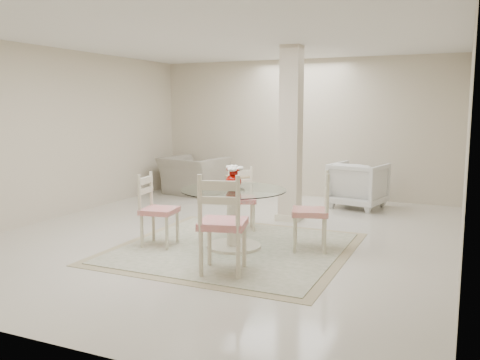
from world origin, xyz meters
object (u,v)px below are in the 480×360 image
at_px(dining_chair_north, 241,194).
at_px(recliner_taupe, 194,176).
at_px(armchair_white, 358,185).
at_px(dining_table, 234,219).
at_px(side_table, 238,190).
at_px(column, 291,134).
at_px(dining_chair_south, 222,217).
at_px(red_vase, 234,177).
at_px(dining_chair_west, 154,204).
at_px(dining_chair_east, 316,205).

bearing_deg(dining_chair_north, recliner_taupe, 103.46).
bearing_deg(dining_chair_north, armchair_white, 34.01).
relative_size(dining_table, recliner_taupe, 1.12).
bearing_deg(side_table, column, -37.12).
height_order(dining_table, dining_chair_south, dining_chair_south).
bearing_deg(dining_chair_north, dining_table, -99.57).
bearing_deg(red_vase, armchair_white, 74.53).
distance_m(dining_chair_north, armchair_white, 2.66).
height_order(column, red_vase, column).
bearing_deg(dining_chair_south, armchair_white, -112.51).
bearing_deg(dining_chair_west, dining_chair_south, -126.35).
xyz_separation_m(dining_chair_north, side_table, (-0.91, 1.94, -0.29)).
distance_m(dining_chair_east, side_table, 3.42).
bearing_deg(dining_chair_west, dining_chair_north, -35.64).
distance_m(red_vase, dining_chair_south, 1.06).
relative_size(dining_table, dining_chair_south, 1.09).
distance_m(column, dining_chair_west, 2.56).
relative_size(dining_chair_west, recliner_taupe, 0.89).
relative_size(armchair_white, side_table, 1.76).
height_order(dining_chair_west, recliner_taupe, dining_chair_west).
distance_m(armchair_white, side_table, 2.20).
xyz_separation_m(dining_chair_west, recliner_taupe, (-1.46, 3.64, -0.17)).
height_order(red_vase, dining_chair_north, red_vase).
xyz_separation_m(column, recliner_taupe, (-2.56, 1.47, -0.97)).
relative_size(dining_table, red_vase, 4.33).
distance_m(red_vase, dining_chair_west, 1.08).
bearing_deg(dining_chair_north, dining_chair_south, -100.03).
bearing_deg(dining_chair_east, armchair_white, 164.79).
bearing_deg(recliner_taupe, red_vase, 136.14).
relative_size(column, dining_chair_south, 2.24).
bearing_deg(dining_chair_east, column, -167.67).
bearing_deg(dining_chair_east, red_vase, -88.43).
bearing_deg(recliner_taupe, armchair_white, -170.51).
height_order(red_vase, side_table, red_vase).
distance_m(dining_chair_east, armchair_white, 3.00).
height_order(dining_chair_east, dining_chair_south, dining_chair_south).
bearing_deg(dining_chair_south, side_table, -82.71).
xyz_separation_m(dining_chair_east, dining_chair_west, (-1.94, -0.61, -0.03)).
bearing_deg(column, recliner_taupe, 150.07).
distance_m(dining_table, side_table, 3.15).
distance_m(red_vase, dining_chair_east, 1.07).
xyz_separation_m(dining_chair_east, recliner_taupe, (-3.41, 3.03, -0.20)).
relative_size(red_vase, dining_chair_east, 0.28).
bearing_deg(dining_table, armchair_white, 74.51).
bearing_deg(armchair_white, red_vase, 86.86).
bearing_deg(dining_chair_west, side_table, -3.74).
height_order(dining_chair_north, side_table, dining_chair_north).
distance_m(red_vase, dining_chair_north, 1.08).
bearing_deg(side_table, dining_chair_south, -68.23).
relative_size(dining_chair_west, armchair_white, 1.17).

